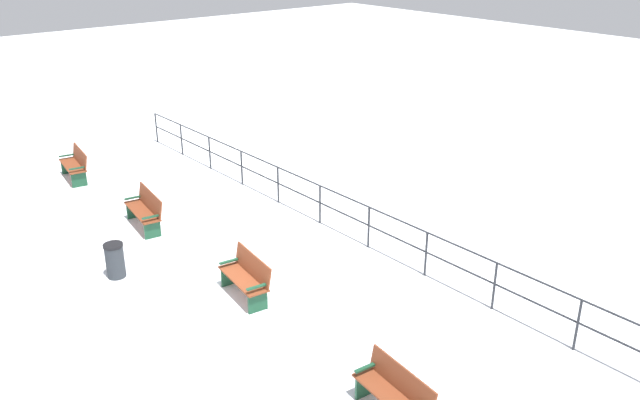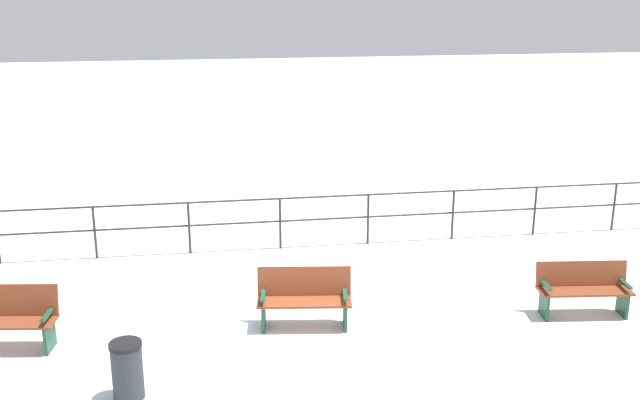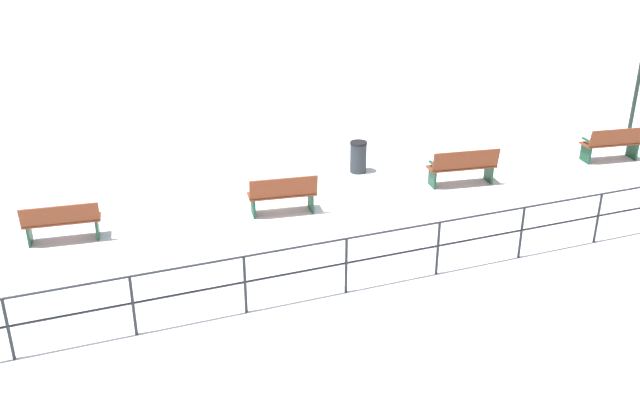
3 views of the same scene
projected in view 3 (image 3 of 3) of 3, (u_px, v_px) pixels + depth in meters
ground_plane at (280, 210)px, 15.66m from camera, size 80.00×80.00×0.00m
bench_nearest at (613, 143)px, 18.34m from camera, size 0.77×1.65×0.95m
bench_second at (463, 166)px, 16.79m from camera, size 0.76×1.72×0.95m
bench_third at (283, 194)px, 15.27m from camera, size 0.73×1.55×0.93m
bench_fourth at (62, 221)px, 14.04m from camera, size 0.65×1.55×0.87m
waterfront_railing at (346, 256)px, 12.14m from camera, size 0.05×21.94×1.08m
trash_bin at (358, 157)px, 17.64m from camera, size 0.43×0.43×0.81m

